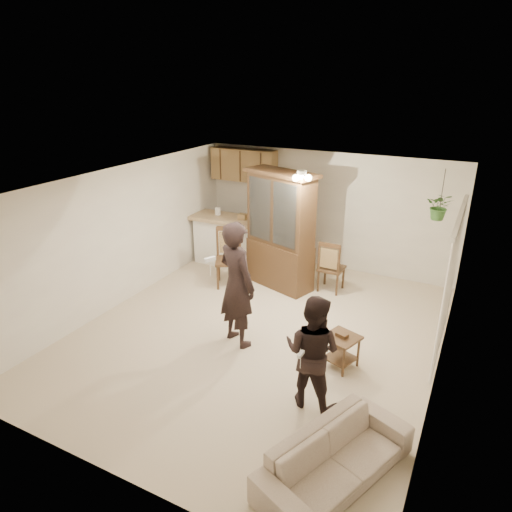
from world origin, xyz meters
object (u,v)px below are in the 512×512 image
at_px(china_hutch, 280,231).
at_px(adult, 237,290).
at_px(chair_bar, 229,270).
at_px(side_table, 341,351).
at_px(sofa, 336,450).
at_px(child, 312,358).
at_px(chair_hutch_right, 331,276).
at_px(chair_hutch_left, 278,250).

bearing_deg(china_hutch, adult, -64.58).
bearing_deg(chair_bar, side_table, -59.25).
xyz_separation_m(sofa, china_hutch, (-2.47, 4.06, 0.77)).
distance_m(sofa, child, 1.24).
height_order(sofa, side_table, sofa).
bearing_deg(chair_bar, sofa, -75.69).
bearing_deg(adult, chair_hutch_right, -82.50).
bearing_deg(chair_bar, chair_hutch_right, -8.44).
bearing_deg(adult, child, 175.07).
bearing_deg(china_hutch, chair_hutch_right, 32.65).
height_order(sofa, chair_hutch_left, chair_hutch_left).
relative_size(sofa, adult, 1.04).
distance_m(child, side_table, 1.04).
distance_m(chair_hutch_left, chair_hutch_right, 1.65).
xyz_separation_m(china_hutch, chair_hutch_left, (-0.49, 0.99, -0.81)).
height_order(child, chair_bar, child).
relative_size(china_hutch, side_table, 4.04).
relative_size(side_table, chair_hutch_right, 0.55).
height_order(china_hutch, chair_hutch_right, china_hutch).
bearing_deg(side_table, sofa, -74.25).
bearing_deg(sofa, china_hutch, 53.60).
xyz_separation_m(chair_bar, chair_hutch_right, (1.90, 0.70, -0.04)).
relative_size(child, chair_bar, 1.15).
xyz_separation_m(sofa, child, (-0.66, 1.00, 0.31)).
distance_m(china_hutch, chair_bar, 1.30).
distance_m(sofa, chair_hutch_right, 4.56).
distance_m(child, chair_hutch_right, 3.43).
height_order(side_table, chair_hutch_left, chair_hutch_left).
bearing_deg(child, china_hutch, -56.28).
bearing_deg(sofa, adult, 72.24).
bearing_deg(china_hutch, child, -40.88).
bearing_deg(sofa, chair_hutch_left, 52.67).
height_order(china_hutch, side_table, china_hutch).
bearing_deg(china_hutch, side_table, -29.31).
distance_m(sofa, adult, 2.92).
distance_m(sofa, china_hutch, 4.82).
height_order(chair_bar, chair_hutch_left, chair_hutch_left).
xyz_separation_m(side_table, chair_hutch_right, (-0.93, 2.37, 0.04)).
bearing_deg(chair_hutch_right, side_table, 112.97).
bearing_deg(chair_hutch_right, adult, 75.20).
bearing_deg(sofa, side_table, 38.02).
relative_size(child, china_hutch, 0.58).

